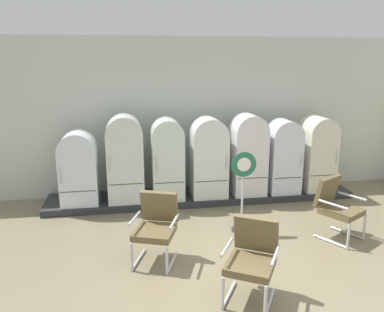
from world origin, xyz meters
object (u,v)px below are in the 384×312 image
Objects in this scene: refrigerator_4 at (248,152)px; armchair_center at (252,256)px; refrigerator_6 at (317,151)px; refrigerator_2 at (167,156)px; sign_stand at (242,196)px; refrigerator_3 at (209,155)px; refrigerator_0 at (79,166)px; armchair_left at (156,224)px; refrigerator_5 at (283,154)px; armchair_right at (337,205)px; refrigerator_1 at (125,156)px.

refrigerator_4 is 3.38m from armchair_center.
refrigerator_6 is 1.55× the size of armchair_center.
refrigerator_4 is at bearing -0.27° from refrigerator_2.
refrigerator_6 is at bearing 35.83° from sign_stand.
refrigerator_2 is 0.80m from refrigerator_3.
refrigerator_4 reaches higher than refrigerator_6.
refrigerator_4 is (3.25, -0.00, 0.14)m from refrigerator_0.
refrigerator_4 is at bearing 47.12° from armchair_left.
refrigerator_6 reaches higher than armchair_center.
refrigerator_3 reaches higher than sign_stand.
armchair_right is at bearing -85.71° from refrigerator_5.
refrigerator_4 is 1.47m from refrigerator_6.
refrigerator_4 is 2.12m from armchair_right.
refrigerator_3 is at bearing 60.71° from armchair_left.
refrigerator_5 reaches higher than armchair_left.
refrigerator_3 is 0.97× the size of refrigerator_4.
refrigerator_0 is 0.87m from refrigerator_1.
refrigerator_2 is (1.64, 0.01, 0.12)m from refrigerator_0.
refrigerator_6 is (2.27, 0.03, -0.02)m from refrigerator_3.
refrigerator_0 is at bearing 179.67° from refrigerator_5.
refrigerator_6 is at bearing 31.90° from armchair_left.
refrigerator_3 reaches higher than refrigerator_5.
refrigerator_1 reaches higher than refrigerator_2.
refrigerator_1 is 1.05× the size of refrigerator_2.
refrigerator_4 reaches higher than armchair_center.
refrigerator_0 is 0.85× the size of refrigerator_4.
armchair_right is (2.85, 0.26, 0.00)m from armchair_left.
refrigerator_1 is 3.87m from refrigerator_6.
refrigerator_3 is 1.60× the size of armchair_right.
refrigerator_0 is 0.92× the size of refrigerator_5.
refrigerator_3 reaches higher than refrigerator_6.
sign_stand is (0.42, 1.77, 0.07)m from armchair_center.
refrigerator_1 is 3.12m from refrigerator_5.
refrigerator_6 is 1.55× the size of armchair_right.
refrigerator_0 is 0.87× the size of refrigerator_3.
sign_stand is at bearing 25.87° from armchair_left.
armchair_center is at bearing -45.78° from armchair_left.
sign_stand is (-0.54, -1.44, -0.36)m from refrigerator_4.
refrigerator_6 reaches higher than refrigerator_0.
refrigerator_3 is at bearing 87.28° from armchair_center.
refrigerator_0 reaches higher than sign_stand.
refrigerator_4 is at bearing -0.28° from refrigerator_1.
refrigerator_3 is at bearing -178.47° from refrigerator_4.
refrigerator_5 is (1.52, -0.00, -0.04)m from refrigerator_3.
armchair_center is at bearing -54.45° from refrigerator_0.
sign_stand is at bearing -131.68° from refrigerator_5.
refrigerator_3 is 1.05× the size of refrigerator_5.
refrigerator_1 is 1.68× the size of armchair_center.
refrigerator_3 is 1.53m from refrigerator_5.
refrigerator_6 is (3.07, 0.00, -0.02)m from refrigerator_2.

